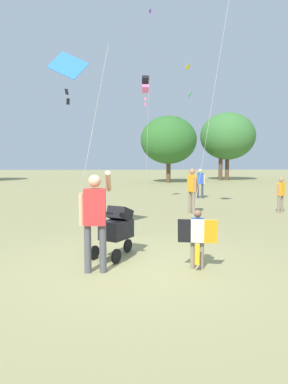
{
  "coord_description": "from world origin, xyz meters",
  "views": [
    {
      "loc": [
        -0.1,
        -6.31,
        1.96
      ],
      "look_at": [
        0.29,
        0.82,
        1.3
      ],
      "focal_mm": 33.44,
      "sensor_mm": 36.0,
      "label": 1
    }
  ],
  "objects": [
    {
      "name": "stroller",
      "position": [
        -0.25,
        0.75,
        0.61
      ],
      "size": [
        0.88,
        1.07,
        1.03
      ],
      "color": "black",
      "rests_on": "ground"
    },
    {
      "name": "person_kid_running",
      "position": [
        2.33,
        6.32,
        0.96
      ],
      "size": [
        0.32,
        0.5,
        1.63
      ],
      "color": "#7F705B",
      "rests_on": "ground"
    },
    {
      "name": "person_couple_left",
      "position": [
        3.71,
        11.37,
        0.87
      ],
      "size": [
        0.45,
        0.3,
        1.47
      ],
      "color": "#33384C",
      "rests_on": "ground"
    },
    {
      "name": "kite_adult_black",
      "position": [
        -1.33,
        1.99,
        3.93
      ],
      "size": [
        1.48,
        2.4,
        4.44
      ],
      "color": "blue",
      "rests_on": "ground"
    },
    {
      "name": "person_red_shirt",
      "position": [
        5.57,
        6.28,
        0.76
      ],
      "size": [
        0.37,
        0.29,
        1.3
      ],
      "color": "#7F705B",
      "rests_on": "ground"
    },
    {
      "name": "kite_green_novelty",
      "position": [
        0.82,
        9.19,
        5.1
      ],
      "size": [
        0.31,
        2.28,
        5.5
      ],
      "color": "black",
      "rests_on": "ground"
    },
    {
      "name": "distant_kites_cluster",
      "position": [
        -2.16,
        23.01,
        11.3
      ],
      "size": [
        19.06,
        13.62,
        9.92
      ],
      "color": "green"
    },
    {
      "name": "treeline_distant",
      "position": [
        1.7,
        25.2,
        3.93
      ],
      "size": [
        37.92,
        7.39,
        6.54
      ],
      "color": "brown",
      "rests_on": "ground"
    },
    {
      "name": "child_with_butterfly_kite",
      "position": [
        1.19,
        -0.16,
        0.64
      ],
      "size": [
        0.7,
        0.41,
        1.06
      ],
      "color": "#7F705B",
      "rests_on": "ground"
    },
    {
      "name": "ground_plane",
      "position": [
        0.0,
        0.0,
        0.0
      ],
      "size": [
        120.0,
        120.0,
        0.0
      ],
      "primitive_type": "plane",
      "color": "#938E5B"
    },
    {
      "name": "person_adult_flyer",
      "position": [
        -0.6,
        -0.23,
        1.02
      ],
      "size": [
        0.55,
        0.51,
        1.77
      ],
      "color": "#4C4C51",
      "rests_on": "ground"
    }
  ]
}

